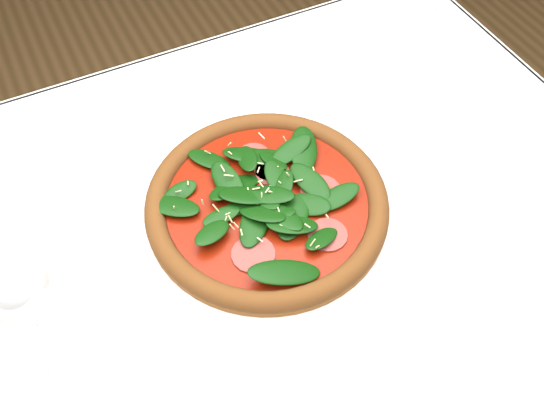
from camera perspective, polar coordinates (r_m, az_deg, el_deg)
name	(u,v)px	position (r m, az deg, el deg)	size (l,w,h in m)	color
dining_table	(231,274)	(0.91, -3.84, -6.55)	(1.21, 0.81, 0.75)	white
plate	(267,211)	(0.84, -0.47, -0.64)	(0.39, 0.39, 0.02)	white
pizza	(267,201)	(0.82, -0.48, 0.27)	(0.37, 0.37, 0.04)	#9F6126
wine_glass	(16,290)	(0.68, -22.96, -7.47)	(0.08, 0.08, 0.19)	white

